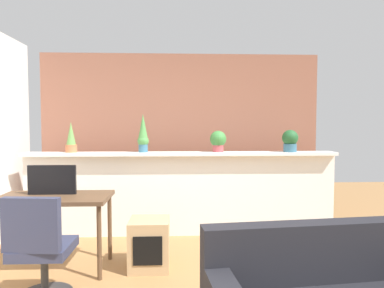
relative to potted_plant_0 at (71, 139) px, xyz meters
The scene contains 11 objects.
divider_wall 1.62m from the potted_plant_0, ahead, with size 4.06×0.16×1.06m, color white.
plant_shelf 1.45m from the potted_plant_0, ahead, with size 4.06×0.29×0.04m, color white.
brick_wall_behind 1.56m from the potted_plant_0, 23.26° to the left, with size 4.06×0.10×2.50m, color #935B47.
potted_plant_0 is the anchor object (origin of this frame).
potted_plant_1 0.93m from the potted_plant_0, ahead, with size 0.15×0.15×0.50m.
potted_plant_2 1.91m from the potted_plant_0, ahead, with size 0.22×0.22×0.28m.
potted_plant_3 2.86m from the potted_plant_0, ahead, with size 0.21×0.21×0.29m.
desk 1.23m from the potted_plant_0, 82.35° to the right, with size 1.10×0.60×0.75m.
tv_monitor 1.06m from the potted_plant_0, 84.13° to the right, with size 0.48×0.04×0.30m, color black.
office_chair 2.00m from the potted_plant_0, 80.93° to the right, with size 0.46×0.46×0.91m.
side_cube_shelf 1.84m from the potted_plant_0, 44.36° to the right, with size 0.40×0.41×0.50m.
Camera 1 is at (-0.06, -2.52, 1.45)m, focal length 32.08 mm.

